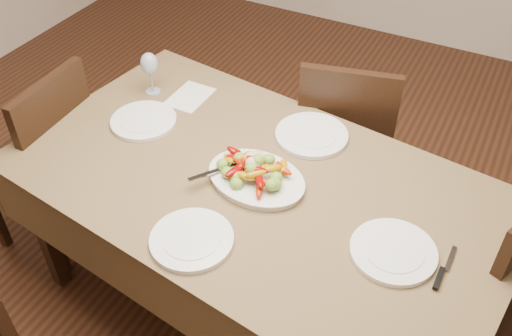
{
  "coord_description": "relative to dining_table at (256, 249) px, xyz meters",
  "views": [
    {
      "loc": [
        0.89,
        -1.11,
        2.17
      ],
      "look_at": [
        0.18,
        0.25,
        0.82
      ],
      "focal_mm": 40.0,
      "sensor_mm": 36.0,
      "label": 1
    }
  ],
  "objects": [
    {
      "name": "chair_far",
      "position": [
        0.09,
        0.76,
        0.1
      ],
      "size": [
        0.51,
        0.51,
        0.95
      ],
      "primitive_type": null,
      "rotation": [
        0.0,
        0.0,
        3.38
      ],
      "color": "black",
      "rests_on": "ground"
    },
    {
      "name": "plate_left",
      "position": [
        -0.57,
        0.1,
        0.39
      ],
      "size": [
        0.27,
        0.27,
        0.02
      ],
      "primitive_type": "cylinder",
      "color": "white",
      "rests_on": "dining_table"
    },
    {
      "name": "table_knife",
      "position": [
        0.71,
        -0.1,
        0.38
      ],
      "size": [
        0.02,
        0.2,
        0.01
      ],
      "primitive_type": null,
      "rotation": [
        0.0,
        0.0,
        -0.02
      ],
      "color": "#9EA0A8",
      "rests_on": "dining_table"
    },
    {
      "name": "roasted_vegetables",
      "position": [
        0.0,
        -0.01,
        0.45
      ],
      "size": [
        0.32,
        0.24,
        0.09
      ],
      "primitive_type": null,
      "rotation": [
        0.0,
        0.0,
        -0.14
      ],
      "color": "#790402",
      "rests_on": "serving_platter"
    },
    {
      "name": "chair_left",
      "position": [
        -1.1,
        -0.07,
        0.1
      ],
      "size": [
        0.44,
        0.44,
        0.95
      ],
      "primitive_type": null,
      "rotation": [
        0.0,
        0.0,
        -1.52
      ],
      "color": "black",
      "rests_on": "ground"
    },
    {
      "name": "wine_glass",
      "position": [
        -0.67,
        0.31,
        0.48
      ],
      "size": [
        0.08,
        0.08,
        0.2
      ],
      "primitive_type": null,
      "color": "#8C99A5",
      "rests_on": "dining_table"
    },
    {
      "name": "floor",
      "position": [
        -0.18,
        -0.25,
        -0.38
      ],
      "size": [
        6.0,
        6.0,
        0.0
      ],
      "primitive_type": "plane",
      "color": "#3C1F12",
      "rests_on": "ground"
    },
    {
      "name": "plate_right",
      "position": [
        0.55,
        -0.1,
        0.39
      ],
      "size": [
        0.28,
        0.28,
        0.02
      ],
      "primitive_type": "cylinder",
      "color": "white",
      "rests_on": "dining_table"
    },
    {
      "name": "dining_table",
      "position": [
        0.0,
        0.0,
        0.0
      ],
      "size": [
        1.97,
        1.28,
        0.76
      ],
      "primitive_type": "cube",
      "rotation": [
        0.0,
        0.0,
        -0.14
      ],
      "color": "brown",
      "rests_on": "ground"
    },
    {
      "name": "serving_platter",
      "position": [
        0.0,
        -0.01,
        0.39
      ],
      "size": [
        0.4,
        0.32,
        0.02
      ],
      "primitive_type": "ellipsoid",
      "rotation": [
        0.0,
        0.0,
        -0.14
      ],
      "color": "white",
      "rests_on": "dining_table"
    },
    {
      "name": "menu_card",
      "position": [
        -0.51,
        0.35,
        0.38
      ],
      "size": [
        0.15,
        0.21,
        0.0
      ],
      "primitive_type": "cube",
      "rotation": [
        0.0,
        0.0,
        -0.01
      ],
      "color": "silver",
      "rests_on": "dining_table"
    },
    {
      "name": "serving_spoon",
      "position": [
        -0.06,
        -0.04,
        0.43
      ],
      "size": [
        0.27,
        0.19,
        0.03
      ],
      "primitive_type": null,
      "rotation": [
        0.0,
        0.0,
        -0.49
      ],
      "color": "#9EA0A8",
      "rests_on": "serving_platter"
    },
    {
      "name": "plate_near",
      "position": [
        -0.05,
        -0.36,
        0.39
      ],
      "size": [
        0.28,
        0.28,
        0.02
      ],
      "primitive_type": "cylinder",
      "color": "white",
      "rests_on": "dining_table"
    },
    {
      "name": "plate_far",
      "position": [
        0.08,
        0.33,
        0.39
      ],
      "size": [
        0.29,
        0.29,
        0.02
      ],
      "primitive_type": "cylinder",
      "color": "white",
      "rests_on": "dining_table"
    }
  ]
}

